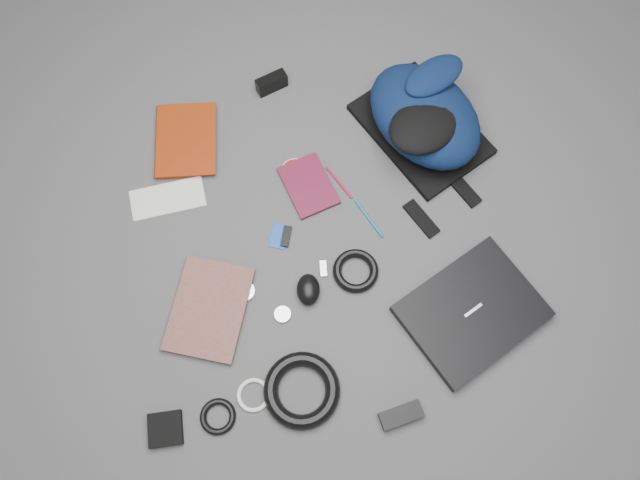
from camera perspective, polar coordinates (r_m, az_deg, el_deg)
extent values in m
plane|color=#4F4F51|center=(1.80, 0.00, -0.21)|extent=(4.00, 4.00, 0.00)
cube|color=black|center=(1.77, 13.70, -6.38)|extent=(0.44, 0.40, 0.04)
imported|color=maroon|center=(1.98, -14.82, 8.67)|extent=(0.22, 0.27, 0.03)
imported|color=#CB590E|center=(1.78, -13.18, -5.54)|extent=(0.29, 0.33, 0.02)
cube|color=silver|center=(1.90, -13.75, 3.72)|extent=(0.22, 0.11, 0.00)
cube|color=#480E20|center=(1.86, -1.07, 4.99)|extent=(0.17, 0.20, 0.01)
cube|color=black|center=(2.01, -4.45, 14.12)|extent=(0.10, 0.06, 0.05)
cylinder|color=white|center=(1.88, -2.32, 6.28)|extent=(0.11, 0.11, 0.00)
cylinder|color=#0E657E|center=(1.82, 4.48, 2.00)|extent=(0.06, 0.13, 0.01)
cylinder|color=#B10D29|center=(1.87, 1.75, 5.27)|extent=(0.06, 0.12, 0.01)
cube|color=#1642AB|center=(1.80, -3.75, 0.36)|extent=(0.07, 0.09, 0.00)
cube|color=black|center=(1.80, -3.12, 0.33)|extent=(0.04, 0.07, 0.01)
cube|color=#B4B4B6|center=(1.77, 0.31, -2.64)|extent=(0.02, 0.05, 0.01)
ellipsoid|color=black|center=(1.73, -1.08, -4.55)|extent=(0.08, 0.10, 0.05)
cylinder|color=silver|center=(1.73, -3.44, -6.81)|extent=(0.06, 0.06, 0.01)
cylinder|color=silver|center=(1.76, -6.88, -4.69)|extent=(0.07, 0.07, 0.01)
torus|color=black|center=(1.76, 3.28, -2.82)|extent=(0.16, 0.16, 0.03)
cube|color=black|center=(1.70, 7.42, -15.59)|extent=(0.12, 0.06, 0.03)
torus|color=black|center=(1.68, -1.68, -13.55)|extent=(0.26, 0.26, 0.04)
cube|color=black|center=(1.73, -13.95, -16.43)|extent=(0.09, 0.09, 0.02)
torus|color=black|center=(1.71, -9.31, -15.64)|extent=(0.10, 0.10, 0.02)
torus|color=white|center=(1.71, -6.10, -13.91)|extent=(0.12, 0.12, 0.01)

